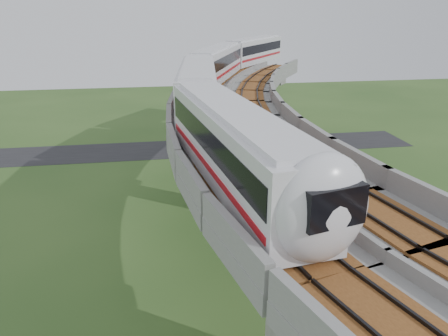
% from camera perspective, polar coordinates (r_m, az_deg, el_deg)
% --- Properties ---
extents(ground, '(160.00, 160.00, 0.00)m').
position_cam_1_polar(ground, '(32.82, 1.50, -13.37)').
color(ground, '#305120').
rests_on(ground, ground).
extents(dirt_lot, '(18.00, 26.00, 0.04)m').
position_cam_1_polar(dirt_lot, '(36.25, 24.97, -11.91)').
color(dirt_lot, gray).
rests_on(dirt_lot, ground).
extents(asphalt_road, '(60.00, 8.00, 0.03)m').
position_cam_1_polar(asphalt_road, '(59.86, -3.79, 2.63)').
color(asphalt_road, '#232326').
rests_on(asphalt_road, ground).
extents(viaduct, '(19.58, 73.98, 11.40)m').
position_cam_1_polar(viaduct, '(29.72, 8.96, 2.14)').
color(viaduct, '#99968E').
rests_on(viaduct, ground).
extents(metro_train, '(18.85, 59.65, 3.64)m').
position_cam_1_polar(metro_train, '(41.51, 0.80, 12.18)').
color(metro_train, silver).
rests_on(metro_train, ground).
extents(fence, '(3.87, 38.73, 1.50)m').
position_cam_1_polar(fence, '(35.30, 17.54, -10.35)').
color(fence, '#2D382D').
rests_on(fence, ground).
extents(tree_0, '(1.83, 1.83, 2.87)m').
position_cam_1_polar(tree_0, '(55.99, 9.98, 3.31)').
color(tree_0, '#382314').
rests_on(tree_0, ground).
extents(tree_1, '(3.10, 3.10, 3.63)m').
position_cam_1_polar(tree_1, '(44.02, 9.36, -1.10)').
color(tree_1, '#382314').
rests_on(tree_1, ground).
extents(tree_2, '(1.97, 1.97, 2.93)m').
position_cam_1_polar(tree_2, '(37.46, 9.15, -5.44)').
color(tree_2, '#382314').
rests_on(tree_2, ground).
extents(tree_3, '(2.09, 2.09, 3.07)m').
position_cam_1_polar(tree_3, '(28.31, 20.82, -15.71)').
color(tree_3, '#382314').
rests_on(tree_3, ground).
extents(car_dark, '(4.17, 2.20, 1.15)m').
position_cam_1_polar(car_dark, '(41.95, 21.46, -5.97)').
color(car_dark, black).
rests_on(car_dark, dirt_lot).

